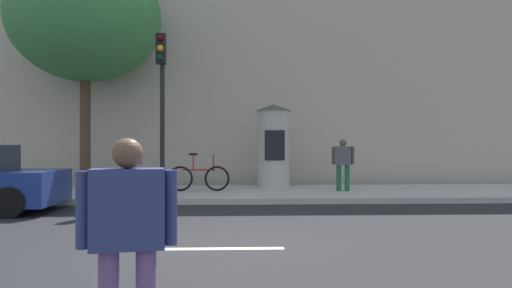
{
  "coord_description": "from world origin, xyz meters",
  "views": [
    {
      "loc": [
        0.24,
        -6.82,
        1.49
      ],
      "look_at": [
        0.57,
        2.0,
        1.5
      ],
      "focal_mm": 33.58,
      "sensor_mm": 36.0,
      "label": 1
    }
  ],
  "objects_px": {
    "traffic_light": "(162,87)",
    "poster_column": "(273,145)",
    "street_tree": "(85,18)",
    "pedestrian_in_dark_shirt": "(343,161)",
    "pedestrian_with_backpack": "(130,160)",
    "bicycle_leaning": "(199,178)",
    "pedestrian_tallest": "(128,230)"
  },
  "relations": [
    {
      "from": "street_tree",
      "to": "pedestrian_in_dark_shirt",
      "type": "distance_m",
      "value": 8.89
    },
    {
      "from": "traffic_light",
      "to": "poster_column",
      "type": "relative_size",
      "value": 1.58
    },
    {
      "from": "traffic_light",
      "to": "pedestrian_with_backpack",
      "type": "height_order",
      "value": "traffic_light"
    },
    {
      "from": "bicycle_leaning",
      "to": "poster_column",
      "type": "bearing_deg",
      "value": 24.83
    },
    {
      "from": "pedestrian_with_backpack",
      "to": "pedestrian_in_dark_shirt",
      "type": "height_order",
      "value": "pedestrian_with_backpack"
    },
    {
      "from": "traffic_light",
      "to": "poster_column",
      "type": "bearing_deg",
      "value": 42.34
    },
    {
      "from": "street_tree",
      "to": "pedestrian_in_dark_shirt",
      "type": "relative_size",
      "value": 4.8
    },
    {
      "from": "poster_column",
      "to": "bicycle_leaning",
      "type": "height_order",
      "value": "poster_column"
    },
    {
      "from": "traffic_light",
      "to": "pedestrian_in_dark_shirt",
      "type": "height_order",
      "value": "traffic_light"
    },
    {
      "from": "poster_column",
      "to": "pedestrian_in_dark_shirt",
      "type": "height_order",
      "value": "poster_column"
    },
    {
      "from": "street_tree",
      "to": "poster_column",
      "type": "bearing_deg",
      "value": 0.4
    },
    {
      "from": "traffic_light",
      "to": "poster_column",
      "type": "distance_m",
      "value": 4.34
    },
    {
      "from": "pedestrian_in_dark_shirt",
      "to": "pedestrian_with_backpack",
      "type": "bearing_deg",
      "value": -177.1
    },
    {
      "from": "traffic_light",
      "to": "street_tree",
      "type": "distance_m",
      "value": 4.56
    },
    {
      "from": "poster_column",
      "to": "traffic_light",
      "type": "bearing_deg",
      "value": -137.66
    },
    {
      "from": "traffic_light",
      "to": "poster_column",
      "type": "height_order",
      "value": "traffic_light"
    },
    {
      "from": "traffic_light",
      "to": "pedestrian_in_dark_shirt",
      "type": "relative_size",
      "value": 2.75
    },
    {
      "from": "traffic_light",
      "to": "bicycle_leaning",
      "type": "relative_size",
      "value": 2.31
    },
    {
      "from": "poster_column",
      "to": "pedestrian_in_dark_shirt",
      "type": "xyz_separation_m",
      "value": [
        1.91,
        -1.18,
        -0.44
      ]
    },
    {
      "from": "traffic_light",
      "to": "pedestrian_in_dark_shirt",
      "type": "bearing_deg",
      "value": 17.72
    },
    {
      "from": "pedestrian_with_backpack",
      "to": "pedestrian_in_dark_shirt",
      "type": "xyz_separation_m",
      "value": [
        6.01,
        0.3,
        -0.04
      ]
    },
    {
      "from": "pedestrian_with_backpack",
      "to": "bicycle_leaning",
      "type": "height_order",
      "value": "pedestrian_with_backpack"
    },
    {
      "from": "street_tree",
      "to": "pedestrian_in_dark_shirt",
      "type": "xyz_separation_m",
      "value": [
        7.68,
        -1.14,
        -4.33
      ]
    },
    {
      "from": "poster_column",
      "to": "pedestrian_with_backpack",
      "type": "relative_size",
      "value": 1.7
    },
    {
      "from": "pedestrian_in_dark_shirt",
      "to": "bicycle_leaning",
      "type": "distance_m",
      "value": 4.18
    },
    {
      "from": "traffic_light",
      "to": "street_tree",
      "type": "bearing_deg",
      "value": 135.36
    },
    {
      "from": "poster_column",
      "to": "pedestrian_tallest",
      "type": "relative_size",
      "value": 1.69
    },
    {
      "from": "pedestrian_with_backpack",
      "to": "traffic_light",
      "type": "bearing_deg",
      "value": -49.75
    },
    {
      "from": "traffic_light",
      "to": "pedestrian_tallest",
      "type": "xyz_separation_m",
      "value": [
        1.15,
        -8.75,
        -2.02
      ]
    },
    {
      "from": "poster_column",
      "to": "pedestrian_tallest",
      "type": "distance_m",
      "value": 11.67
    },
    {
      "from": "traffic_light",
      "to": "poster_column",
      "type": "xyz_separation_m",
      "value": [
        3.02,
        2.75,
        -1.46
      ]
    },
    {
      "from": "traffic_light",
      "to": "pedestrian_with_backpack",
      "type": "bearing_deg",
      "value": 130.25
    }
  ]
}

